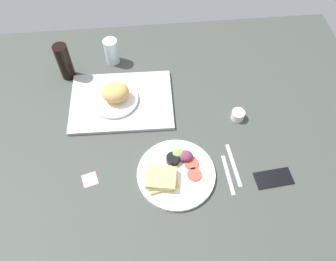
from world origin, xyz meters
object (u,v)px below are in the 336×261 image
at_px(espresso_cup, 238,115).
at_px(knife, 234,165).
at_px(plate_with_salad, 174,172).
at_px(drinking_glass, 112,51).
at_px(bread_plate_near, 115,95).
at_px(serving_tray, 122,101).
at_px(fork, 228,175).
at_px(cell_phone, 274,178).
at_px(sticky_note, 90,179).
at_px(soda_bottle, 64,62).

distance_m(espresso_cup, knife, 0.24).
bearing_deg(plate_with_salad, espresso_cup, 38.88).
bearing_deg(drinking_glass, espresso_cup, -36.84).
relative_size(bread_plate_near, drinking_glass, 1.64).
bearing_deg(espresso_cup, bread_plate_near, 165.46).
distance_m(serving_tray, drinking_glass, 0.27).
distance_m(drinking_glass, fork, 0.80).
bearing_deg(cell_phone, sticky_note, 169.97).
bearing_deg(espresso_cup, plate_with_salad, -141.12).
bearing_deg(drinking_glass, soda_bottle, -159.63).
relative_size(serving_tray, sticky_note, 8.04).
xyz_separation_m(drinking_glass, cell_phone, (0.61, -0.70, -0.06)).
distance_m(fork, cell_phone, 0.17).
xyz_separation_m(serving_tray, knife, (0.43, -0.36, -0.01)).
xyz_separation_m(serving_tray, bread_plate_near, (-0.02, 0.00, 0.04)).
bearing_deg(sticky_note, bread_plate_near, 74.00).
relative_size(espresso_cup, knife, 0.29).
bearing_deg(sticky_note, serving_tray, 70.65).
relative_size(drinking_glass, soda_bottle, 0.70).
bearing_deg(knife, fork, 138.69).
bearing_deg(serving_tray, plate_with_salad, -62.49).
xyz_separation_m(soda_bottle, sticky_note, (0.12, -0.55, -0.09)).
bearing_deg(bread_plate_near, drinking_glass, 92.80).
xyz_separation_m(soda_bottle, espresso_cup, (0.74, -0.32, -0.07)).
distance_m(soda_bottle, espresso_cup, 0.81).
bearing_deg(bread_plate_near, espresso_cup, -14.54).
relative_size(soda_bottle, fork, 1.06).
bearing_deg(espresso_cup, fork, -109.33).
bearing_deg(plate_with_salad, sticky_note, 178.59).
relative_size(bread_plate_near, sticky_note, 3.73).
bearing_deg(fork, sticky_note, 83.74).
xyz_separation_m(serving_tray, plate_with_salad, (0.20, -0.38, 0.01)).
height_order(bread_plate_near, plate_with_salad, bread_plate_near).
distance_m(drinking_glass, cell_phone, 0.93).
bearing_deg(bread_plate_near, cell_phone, -35.92).
relative_size(fork, sticky_note, 3.04).
bearing_deg(fork, espresso_cup, -22.14).
height_order(soda_bottle, espresso_cup, soda_bottle).
distance_m(bread_plate_near, knife, 0.58).
xyz_separation_m(bread_plate_near, knife, (0.46, -0.36, -0.05)).
distance_m(plate_with_salad, espresso_cup, 0.38).
distance_m(soda_bottle, cell_phone, 1.03).
bearing_deg(bread_plate_near, serving_tray, -0.42).
bearing_deg(cell_phone, drinking_glass, 126.39).
xyz_separation_m(fork, cell_phone, (0.17, -0.03, 0.00)).
distance_m(drinking_glass, knife, 0.78).
relative_size(serving_tray, knife, 2.37).
bearing_deg(serving_tray, cell_phone, -37.01).
bearing_deg(bread_plate_near, plate_with_salad, -59.74).
height_order(espresso_cup, fork, espresso_cup).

